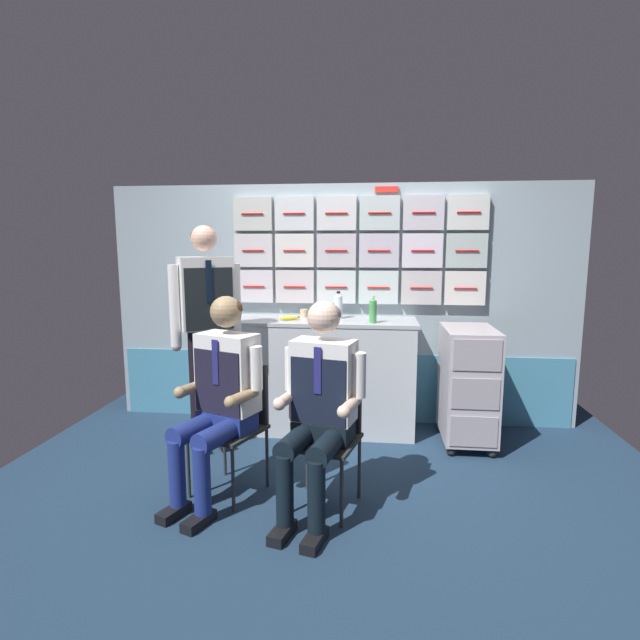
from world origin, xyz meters
name	(u,v)px	position (x,y,z in m)	size (l,w,h in m)	color
ground	(326,492)	(0.00, 0.00, -0.02)	(4.80, 4.80, 0.04)	#1C3147
galley_bulkhead	(344,300)	(0.02, 1.37, 1.12)	(4.20, 0.14, 2.15)	#90A2AC
galley_counter	(312,375)	(-0.24, 1.09, 0.49)	(1.80, 0.53, 0.98)	silver
service_trolley	(468,383)	(1.06, 0.91, 0.51)	(0.40, 0.65, 0.96)	black
folding_chair_left	(236,413)	(-0.60, -0.01, 0.51)	(0.52, 0.52, 0.84)	#2D2D33
crew_member_left	(220,389)	(-0.66, -0.16, 0.72)	(0.58, 0.71, 1.30)	black
folding_chair_right	(329,422)	(0.02, -0.12, 0.51)	(0.49, 0.49, 0.84)	#2D2D33
crew_member_right	(320,399)	(-0.02, -0.27, 0.71)	(0.54, 0.69, 1.29)	black
crew_member_standing	(207,316)	(-0.99, 0.59, 1.07)	(0.48, 0.40, 1.76)	black
water_bottle_blue_cap	(373,310)	(0.29, 0.95, 1.09)	(0.06, 0.06, 0.23)	#469A4F
water_bottle_tall	(338,306)	(-0.01, 1.17, 1.09)	(0.07, 0.07, 0.24)	silver
paper_cup_tan	(227,313)	(-0.99, 1.13, 1.02)	(0.06, 0.06, 0.08)	white
coffee_cup_spare	(304,313)	(-0.32, 1.23, 1.02)	(0.07, 0.07, 0.07)	tan
snack_banana	(289,318)	(-0.42, 1.02, 1.00)	(0.17, 0.10, 0.04)	yellow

